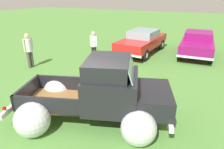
% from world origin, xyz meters
% --- Properties ---
extents(ground_plane, '(80.00, 80.00, 0.00)m').
position_xyz_m(ground_plane, '(0.00, 0.00, 0.00)').
color(ground_plane, '#548C3D').
extents(vintage_pickup_truck, '(5.00, 3.85, 1.96)m').
position_xyz_m(vintage_pickup_truck, '(0.37, 0.13, 0.76)').
color(vintage_pickup_truck, black).
rests_on(vintage_pickup_truck, ground).
extents(show_car_0, '(2.11, 4.69, 1.43)m').
position_xyz_m(show_car_0, '(-0.97, 7.67, 0.78)').
color(show_car_0, black).
rests_on(show_car_0, ground).
extents(show_car_1, '(2.02, 4.37, 1.43)m').
position_xyz_m(show_car_1, '(2.18, 8.62, 0.78)').
color(show_car_1, black).
rests_on(show_car_1, ground).
extents(spectator_0, '(0.38, 0.54, 1.74)m').
position_xyz_m(spectator_0, '(-5.16, 2.47, 1.00)').
color(spectator_0, '#4C4742').
rests_on(spectator_0, ground).
extents(spectator_2, '(0.54, 0.40, 1.63)m').
position_xyz_m(spectator_2, '(-2.91, 4.98, 0.92)').
color(spectator_2, black).
rests_on(spectator_2, ground).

